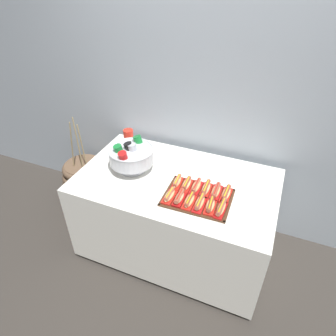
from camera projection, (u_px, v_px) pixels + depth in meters
ground_plane at (175, 245)px, 2.79m from camera, size 10.00×10.00×0.00m
back_wall at (203, 90)px, 2.47m from camera, size 6.00×0.10×2.60m
buffet_table at (176, 213)px, 2.55m from camera, size 1.56×0.93×0.78m
floor_vase at (86, 182)px, 3.21m from camera, size 0.53×0.53×1.01m
serving_tray at (198, 198)px, 2.15m from camera, size 0.49×0.37×0.01m
hot_dog_0 at (169, 196)px, 2.13m from camera, size 0.07×0.16×0.06m
hot_dog_1 at (179, 198)px, 2.10m from camera, size 0.07×0.16×0.07m
hot_dog_2 at (189, 201)px, 2.09m from camera, size 0.07×0.17×0.06m
hot_dog_3 at (200, 203)px, 2.06m from camera, size 0.07×0.18×0.06m
hot_dog_4 at (210, 206)px, 2.04m from camera, size 0.08×0.16×0.06m
hot_dog_5 at (221, 208)px, 2.02m from camera, size 0.06×0.18×0.06m
hot_dog_6 at (177, 182)px, 2.25m from camera, size 0.07×0.16×0.06m
hot_dog_7 at (187, 184)px, 2.23m from camera, size 0.07×0.17×0.06m
hot_dog_8 at (196, 187)px, 2.21m from camera, size 0.07×0.17×0.06m
hot_dog_9 at (206, 189)px, 2.19m from camera, size 0.07×0.18×0.06m
hot_dog_10 at (216, 191)px, 2.17m from camera, size 0.07×0.18×0.06m
hot_dog_11 at (226, 194)px, 2.15m from camera, size 0.07×0.17×0.06m
punch_bowl at (131, 155)px, 2.37m from camera, size 0.36×0.36×0.26m
cup_stack at (129, 140)px, 2.64m from camera, size 0.09×0.09×0.20m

